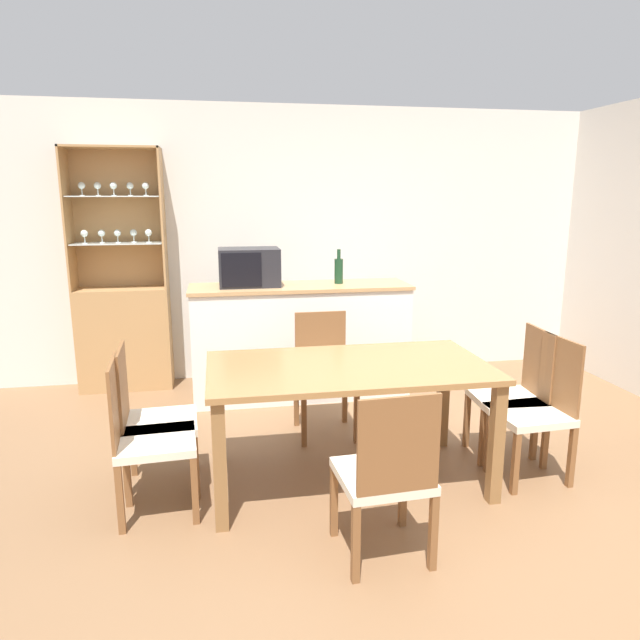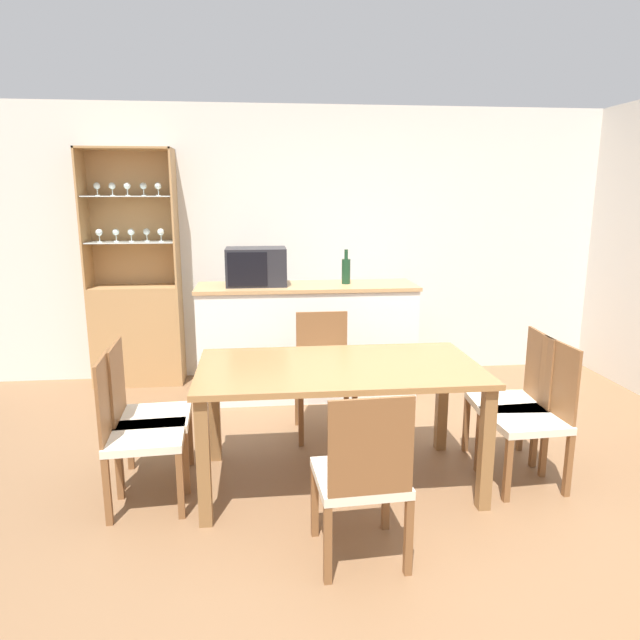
% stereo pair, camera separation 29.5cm
% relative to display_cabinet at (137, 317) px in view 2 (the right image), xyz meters
% --- Properties ---
extents(ground_plane, '(18.00, 18.00, 0.00)m').
position_rel_display_cabinet_xyz_m(ground_plane, '(1.92, -2.45, -0.63)').
color(ground_plane, brown).
extents(wall_back, '(6.80, 0.06, 2.55)m').
position_rel_display_cabinet_xyz_m(wall_back, '(1.92, 0.18, 0.64)').
color(wall_back, silver).
rests_on(wall_back, ground_plane).
extents(kitchen_counter, '(1.87, 0.55, 0.99)m').
position_rel_display_cabinet_xyz_m(kitchen_counter, '(1.54, -0.51, -0.14)').
color(kitchen_counter, white).
rests_on(kitchen_counter, ground_plane).
extents(display_cabinet, '(0.81, 0.32, 2.14)m').
position_rel_display_cabinet_xyz_m(display_cabinet, '(0.00, 0.00, 0.00)').
color(display_cabinet, tan).
rests_on(display_cabinet, ground_plane).
extents(dining_table, '(1.67, 0.90, 0.75)m').
position_rel_display_cabinet_xyz_m(dining_table, '(1.59, -2.10, 0.02)').
color(dining_table, olive).
rests_on(dining_table, ground_plane).
extents(dining_chair_side_right_far, '(0.45, 0.45, 0.89)m').
position_rel_display_cabinet_xyz_m(dining_chair_side_right_far, '(2.76, -1.97, -0.20)').
color(dining_chair_side_right_far, beige).
rests_on(dining_chair_side_right_far, ground_plane).
extents(dining_chair_side_right_near, '(0.44, 0.44, 0.89)m').
position_rel_display_cabinet_xyz_m(dining_chair_side_right_near, '(2.76, -2.24, -0.20)').
color(dining_chair_side_right_near, beige).
rests_on(dining_chair_side_right_near, ground_plane).
extents(dining_chair_head_far, '(0.42, 0.42, 0.89)m').
position_rel_display_cabinet_xyz_m(dining_chair_head_far, '(1.59, -1.32, -0.20)').
color(dining_chair_head_far, beige).
rests_on(dining_chair_head_far, ground_plane).
extents(dining_chair_head_near, '(0.44, 0.44, 0.89)m').
position_rel_display_cabinet_xyz_m(dining_chair_head_near, '(1.60, -2.88, -0.20)').
color(dining_chair_head_near, beige).
rests_on(dining_chair_head_near, ground_plane).
extents(dining_chair_side_left_far, '(0.44, 0.44, 0.89)m').
position_rel_display_cabinet_xyz_m(dining_chair_side_left_far, '(0.43, -1.97, -0.20)').
color(dining_chair_side_left_far, beige).
rests_on(dining_chair_side_left_far, ground_plane).
extents(dining_chair_side_left_near, '(0.45, 0.45, 0.89)m').
position_rel_display_cabinet_xyz_m(dining_chair_side_left_near, '(0.43, -2.24, -0.20)').
color(dining_chair_side_left_near, beige).
rests_on(dining_chair_side_left_near, ground_plane).
extents(microwave, '(0.50, 0.36, 0.32)m').
position_rel_display_cabinet_xyz_m(microwave, '(1.11, -0.48, 0.51)').
color(microwave, '#232328').
rests_on(microwave, kitchen_counter).
extents(wine_bottle, '(0.07, 0.07, 0.30)m').
position_rel_display_cabinet_xyz_m(wine_bottle, '(1.88, -0.49, 0.47)').
color(wine_bottle, '#193D23').
rests_on(wine_bottle, kitchen_counter).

